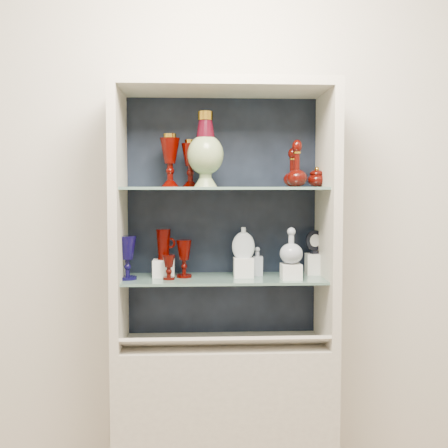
{
  "coord_description": "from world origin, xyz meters",
  "views": [
    {
      "loc": [
        -0.14,
        -1.03,
        1.46
      ],
      "look_at": [
        0.0,
        1.53,
        1.3
      ],
      "focal_mm": 45.0,
      "sensor_mm": 36.0,
      "label": 1
    }
  ],
  "objects": [
    {
      "name": "cabinet_side_left",
      "position": [
        -0.48,
        1.53,
        1.32
      ],
      "size": [
        0.04,
        0.4,
        1.15
      ],
      "primitive_type": "cube",
      "color": "beige",
      "rests_on": "cabinet_base"
    },
    {
      "name": "cobalt_goblet",
      "position": [
        -0.44,
        1.51,
        1.15
      ],
      "size": [
        0.1,
        0.1,
        0.2
      ],
      "primitive_type": null,
      "rotation": [
        0.0,
        0.0,
        -0.16
      ],
      "color": "#0C0738",
      "rests_on": "shelf_lower"
    },
    {
      "name": "clear_square_bottle",
      "position": [
        0.16,
        1.6,
        1.12
      ],
      "size": [
        0.05,
        0.05,
        0.14
      ],
      "primitive_type": null,
      "rotation": [
        0.0,
        0.0,
        0.04
      ],
      "color": "#919AA7",
      "rests_on": "shelf_lower"
    },
    {
      "name": "shelf_upper",
      "position": [
        0.0,
        1.55,
        1.46
      ],
      "size": [
        0.92,
        0.34,
        0.01
      ],
      "primitive_type": "cube",
      "color": "slate",
      "rests_on": "cabinet_side_left"
    },
    {
      "name": "label_ledge",
      "position": [
        0.0,
        1.42,
        0.78
      ],
      "size": [
        0.92,
        0.17,
        0.09
      ],
      "primitive_type": "cube",
      "rotation": [
        -0.44,
        0.0,
        0.0
      ],
      "color": "beige",
      "rests_on": "cabinet_base"
    },
    {
      "name": "shelf_lower",
      "position": [
        0.0,
        1.55,
        1.04
      ],
      "size": [
        0.92,
        0.34,
        0.01
      ],
      "primitive_type": "cube",
      "color": "slate",
      "rests_on": "cabinet_side_left"
    },
    {
      "name": "pedestal_lamp_left",
      "position": [
        -0.25,
        1.57,
        1.59
      ],
      "size": [
        0.12,
        0.12,
        0.24
      ],
      "primitive_type": null,
      "rotation": [
        0.0,
        0.0,
        -0.27
      ],
      "color": "#410400",
      "rests_on": "shelf_upper"
    },
    {
      "name": "flat_flask",
      "position": [
        0.09,
        1.55,
        1.21
      ],
      "size": [
        0.11,
        0.05,
        0.15
      ],
      "primitive_type": null,
      "rotation": [
        0.0,
        0.0,
        -0.06
      ],
      "color": "#B2C3C9",
      "rests_on": "riser_flat_flask"
    },
    {
      "name": "ruby_goblet_small",
      "position": [
        -0.25,
        1.5,
        1.11
      ],
      "size": [
        0.07,
        0.07,
        0.11
      ],
      "primitive_type": null,
      "rotation": [
        0.0,
        0.0,
        -0.19
      ],
      "color": "#420904",
      "rests_on": "shelf_lower"
    },
    {
      "name": "label_card_0",
      "position": [
        0.05,
        1.42,
        0.8
      ],
      "size": [
        0.1,
        0.06,
        0.03
      ],
      "primitive_type": "cube",
      "rotation": [
        -0.44,
        0.0,
        0.0
      ],
      "color": "white",
      "rests_on": "label_ledge"
    },
    {
      "name": "ruby_decanter_a",
      "position": [
        0.33,
        1.5,
        1.59
      ],
      "size": [
        0.1,
        0.1,
        0.24
      ],
      "primitive_type": null,
      "rotation": [
        0.0,
        0.0,
        0.04
      ],
      "color": "#420904",
      "rests_on": "shelf_upper"
    },
    {
      "name": "pedestal_lamp_right",
      "position": [
        -0.15,
        1.58,
        1.58
      ],
      "size": [
        0.11,
        0.11,
        0.22
      ],
      "primitive_type": null,
      "rotation": [
        0.0,
        0.0,
        0.43
      ],
      "color": "#410400",
      "rests_on": "shelf_upper"
    },
    {
      "name": "cabinet_base",
      "position": [
        0.0,
        1.53,
        0.38
      ],
      "size": [
        1.0,
        0.4,
        0.75
      ],
      "primitive_type": "cube",
      "color": "beige",
      "rests_on": "ground"
    },
    {
      "name": "riser_flat_flask",
      "position": [
        0.09,
        1.55,
        1.09
      ],
      "size": [
        0.09,
        0.09,
        0.09
      ],
      "primitive_type": "cube",
      "color": "silver",
      "rests_on": "shelf_lower"
    },
    {
      "name": "cabinet_back_panel",
      "position": [
        0.0,
        1.72,
        1.32
      ],
      "size": [
        0.98,
        0.02,
        1.15
      ],
      "primitive_type": "cube",
      "color": "black",
      "rests_on": "cabinet_base"
    },
    {
      "name": "ruby_decanter_b",
      "position": [
        0.33,
        1.6,
        1.57
      ],
      "size": [
        0.1,
        0.1,
        0.19
      ],
      "primitive_type": null,
      "rotation": [
        0.0,
        0.0,
        -0.22
      ],
      "color": "#420904",
      "rests_on": "shelf_upper"
    },
    {
      "name": "wall_back",
      "position": [
        0.0,
        1.75,
        1.4
      ],
      "size": [
        3.5,
        0.02,
        2.8
      ],
      "primitive_type": "cube",
      "color": "silver",
      "rests_on": "ground"
    },
    {
      "name": "cameo_medallion",
      "position": [
        0.44,
        1.62,
        1.21
      ],
      "size": [
        0.11,
        0.07,
        0.12
      ],
      "primitive_type": null,
      "rotation": [
        0.0,
        0.0,
        0.41
      ],
      "color": "black",
      "rests_on": "riser_cameo_medallion"
    },
    {
      "name": "lidded_bowl",
      "position": [
        0.44,
        1.58,
        1.52
      ],
      "size": [
        0.1,
        0.1,
        0.1
      ],
      "primitive_type": null,
      "rotation": [
        0.0,
        0.0,
        -0.21
      ],
      "color": "#420904",
      "rests_on": "shelf_upper"
    },
    {
      "name": "riser_ruby_pitcher",
      "position": [
        -0.28,
        1.58,
        1.09
      ],
      "size": [
        0.1,
        0.1,
        0.08
      ],
      "primitive_type": "cube",
      "color": "silver",
      "rests_on": "shelf_lower"
    },
    {
      "name": "riser_clear_round_decanter",
      "position": [
        0.3,
        1.48,
        1.08
      ],
      "size": [
        0.09,
        0.09,
        0.07
      ],
      "primitive_type": "cube",
      "color": "silver",
      "rests_on": "shelf_lower"
    },
    {
      "name": "clear_round_decanter",
      "position": [
        0.3,
        1.48,
        1.2
      ],
      "size": [
        0.14,
        0.14,
        0.16
      ],
      "primitive_type": null,
      "rotation": [
        0.0,
        0.0,
        0.37
      ],
      "color": "#919AA7",
      "rests_on": "riser_clear_round_decanter"
    },
    {
      "name": "cabinet_side_right",
      "position": [
        0.48,
        1.53,
        1.32
      ],
      "size": [
        0.04,
        0.4,
        1.15
      ],
      "primitive_type": "cube",
      "color": "beige",
      "rests_on": "cabinet_base"
    },
    {
      "name": "ruby_goblet_tall",
      "position": [
        -0.18,
        1.56,
        1.14
      ],
      "size": [
        0.08,
        0.08,
        0.17
      ],
      "primitive_type": null,
      "rotation": [
        0.0,
        0.0,
        -0.06
      ],
      "color": "#410400",
      "rests_on": "shelf_lower"
    },
    {
      "name": "riser_cameo_medallion",
      "position": [
        0.44,
        1.62,
        1.1
      ],
      "size": [
        0.08,
        0.08,
        0.1
      ],
      "primitive_type": "cube",
      "color": "silver",
      "rests_on": "shelf_lower"
    },
    {
      "name": "label_card_1",
      "position": [
        -0.26,
        1.42,
        0.8
      ],
      "size": [
        0.1,
        0.06,
        0.03
      ],
      "primitive_type": "cube",
      "rotation": [
        -0.44,
        0.0,
        0.0
      ],
      "color": "white",
      "rests_on": "label_ledge"
    },
    {
      "name": "label_card_2",
      "position": [
        0.28,
        1.42,
        0.8
      ],
      "size": [
        0.1,
        0.06,
        0.03
      ],
      "primitive_type": "cube",
      "rotation": [
        -0.44,
        0.0,
        0.0
      ],
      "color": "white",
      "rests_on": "label_ledge"
    },
    {
      "name": "cabinet_top_cap",
      "position": [
        0.0,
        1.53,
        1.92
      ],
      "size": [
        1.0,
        0.4,
        0.04
      ],
      "primitive_type": "cube",
      "color": "beige",
      "rests_on": "cabinet_side_left"
    },
    {
      "name": "ruby_pitcher",
      "position": [
        -0.28,
        1.58,
        1.2
      ],
      "size": [
        0.12,
        0.1,
        0.14
      ],
      "primitive_type": null,
      "rotation": [
        0.0,
        0.0,
        -0.33
      ],
      "color": "#410400",
      "rests_on": "riser_ruby_pitcher"
    },
    {
      "name": "enamel_urn",
      "position": [
        -0.09,
        1.47,
        1.64
      ],
      "size": [
        0.2,
        0.2,
        0.33
      ],
      "primitive_type": null,
      "rotation": [
        0.0,
        0.0,
        -0.27
      ],
      "color": "#114521",
      "rests_on": "shelf_upper"
    }
  ]
}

